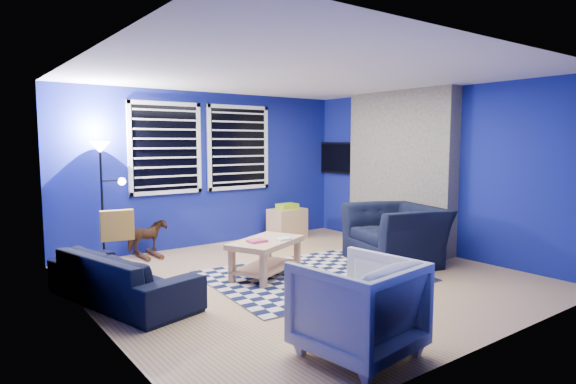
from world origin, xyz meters
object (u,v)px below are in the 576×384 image
(cabinet, at_px, (287,223))
(floor_lamp, at_px, (102,164))
(coffee_table, at_px, (266,250))
(rocking_horse, at_px, (147,236))
(tv, at_px, (340,158))
(sofa, at_px, (123,277))
(armchair_big, at_px, (396,235))
(armchair_bent, at_px, (357,307))

(cabinet, relative_size, floor_lamp, 0.38)
(coffee_table, distance_m, floor_lamp, 2.63)
(coffee_table, bearing_deg, floor_lamp, 125.88)
(rocking_horse, bearing_deg, tv, -103.03)
(sofa, bearing_deg, rocking_horse, -41.99)
(sofa, distance_m, armchair_big, 3.67)
(sofa, bearing_deg, coffee_table, -109.21)
(armchair_bent, relative_size, rocking_horse, 1.54)
(armchair_big, xyz_separation_m, armchair_bent, (-2.52, -1.79, -0.01))
(armchair_big, bearing_deg, coffee_table, -89.20)
(sofa, height_order, cabinet, cabinet)
(sofa, relative_size, armchair_bent, 2.16)
(cabinet, height_order, floor_lamp, floor_lamp)
(tv, xyz_separation_m, sofa, (-4.55, -1.56, -1.13))
(armchair_bent, relative_size, cabinet, 1.32)
(armchair_big, xyz_separation_m, coffee_table, (-1.87, 0.48, -0.06))
(armchair_big, bearing_deg, floor_lamp, -111.32)
(sofa, xyz_separation_m, armchair_big, (3.62, -0.62, 0.13))
(armchair_big, relative_size, rocking_horse, 2.21)
(armchair_big, distance_m, coffee_table, 1.94)
(armchair_bent, bearing_deg, sofa, -72.74)
(armchair_bent, relative_size, coffee_table, 0.75)
(sofa, height_order, rocking_horse, same)
(sofa, relative_size, coffee_table, 1.62)
(sofa, distance_m, floor_lamp, 2.16)
(coffee_table, relative_size, floor_lamp, 0.68)
(tv, height_order, sofa, tv)
(armchair_bent, bearing_deg, tv, -138.15)
(rocking_horse, xyz_separation_m, coffee_table, (0.81, -1.94, 0.04))
(tv, distance_m, cabinet, 1.59)
(armchair_bent, xyz_separation_m, rocking_horse, (-0.16, 4.21, -0.09))
(coffee_table, bearing_deg, rocking_horse, 112.60)
(armchair_bent, distance_m, floor_lamp, 4.40)
(tv, relative_size, rocking_horse, 1.78)
(tv, height_order, armchair_big, tv)
(cabinet, bearing_deg, tv, -12.23)
(sofa, height_order, armchair_bent, armchair_bent)
(cabinet, bearing_deg, sofa, -158.13)
(tv, relative_size, armchair_big, 0.81)
(tv, distance_m, floor_lamp, 4.22)
(coffee_table, relative_size, cabinet, 1.76)
(sofa, relative_size, rocking_horse, 3.32)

